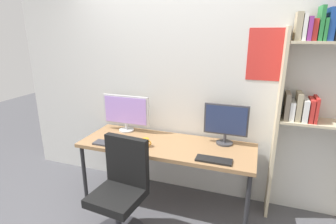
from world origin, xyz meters
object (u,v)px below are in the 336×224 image
monitor_left (126,112)px  office_chair (121,200)px  keyboard_right (214,160)px  coffee_mug (146,143)px  desk (167,148)px  bookshelf (319,94)px  monitor_right (226,122)px  keyboard_left (111,144)px  computer_mouse (138,145)px

monitor_left → office_chair: bearing=-66.5°
keyboard_right → coffee_mug: (-0.75, 0.09, 0.04)m
desk → monitor_left: (-0.60, 0.21, 0.30)m
bookshelf → monitor_left: 2.07m
monitor_right → keyboard_left: monitor_right is taller
monitor_right → keyboard_left: size_ratio=1.20×
keyboard_right → office_chair: bearing=-152.5°
computer_mouse → bookshelf: bearing=13.5°
monitor_right → computer_mouse: monitor_right is taller
keyboard_left → computer_mouse: computer_mouse is taller
keyboard_right → computer_mouse: (-0.82, 0.05, 0.01)m
bookshelf → computer_mouse: bookshelf is taller
monitor_right → office_chair: bearing=-134.1°
bookshelf → office_chair: size_ratio=2.15×
keyboard_left → computer_mouse: bearing=10.1°
desk → coffee_mug: 0.25m
coffee_mug → bookshelf: bearing=12.9°
desk → keyboard_right: 0.61m
monitor_right → coffee_mug: bearing=-155.8°
desk → coffee_mug: coffee_mug is taller
office_chair → computer_mouse: 0.59m
coffee_mug → computer_mouse: bearing=-153.6°
desk → computer_mouse: (-0.26, -0.18, 0.07)m
bookshelf → monitor_left: size_ratio=3.58×
keyboard_left → computer_mouse: 0.31m
coffee_mug → monitor_right: bearing=24.2°
keyboard_left → monitor_right: bearing=20.9°
keyboard_left → desk: bearing=22.3°
desk → coffee_mug: (-0.19, -0.14, 0.10)m
office_chair → coffee_mug: size_ratio=9.34×
monitor_left → coffee_mug: monitor_left is taller
keyboard_right → monitor_left: bearing=159.1°
office_chair → keyboard_right: office_chair is taller
office_chair → computer_mouse: size_ratio=10.31×
keyboard_right → coffee_mug: size_ratio=3.24×
bookshelf → coffee_mug: bookshelf is taller
bookshelf → office_chair: bookshelf is taller
monitor_right → monitor_left: bearing=180.0°
monitor_right → computer_mouse: (-0.86, -0.39, -0.23)m
keyboard_left → keyboard_right: (1.12, 0.00, 0.00)m
monitor_left → computer_mouse: (0.34, -0.39, -0.23)m
computer_mouse → keyboard_right: bearing=-3.8°
office_chair → computer_mouse: bearing=93.6°
keyboard_left → keyboard_right: bearing=0.0°
office_chair → monitor_left: (-0.37, 0.85, 0.58)m
bookshelf → keyboard_left: 2.14m
monitor_right → keyboard_right: monitor_right is taller
bookshelf → coffee_mug: size_ratio=20.12×
computer_mouse → monitor_left: bearing=131.4°
office_chair → keyboard_right: bearing=27.5°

